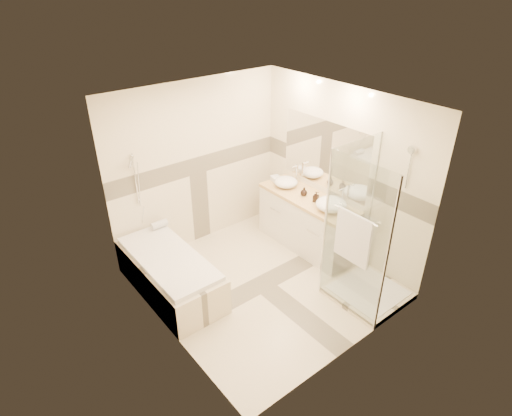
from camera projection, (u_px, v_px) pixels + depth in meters
room at (265, 202)px, 5.27m from camera, size 2.82×3.02×2.52m
bathtub at (170, 272)px, 5.59m from camera, size 0.75×1.70×0.56m
vanity at (307, 222)px, 6.46m from camera, size 0.58×1.62×0.85m
shower_enclosure at (361, 265)px, 5.40m from camera, size 0.96×0.93×2.04m
vessel_sink_near at (286, 182)px, 6.53m from camera, size 0.36×0.36×0.14m
vessel_sink_far at (331, 204)px, 5.89m from camera, size 0.43×0.43×0.17m
faucet_near at (297, 172)px, 6.59m from camera, size 0.12×0.03×0.30m
faucet_far at (342, 195)px, 5.97m from camera, size 0.11×0.03×0.27m
amenity_bottle_a at (316, 197)px, 6.09m from camera, size 0.09×0.09×0.16m
amenity_bottle_b at (304, 192)px, 6.26m from camera, size 0.11×0.11×0.13m
folded_towels at (277, 180)px, 6.68m from camera, size 0.18×0.25×0.07m
rolled_towel at (159, 224)px, 6.04m from camera, size 0.23×0.10×0.10m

